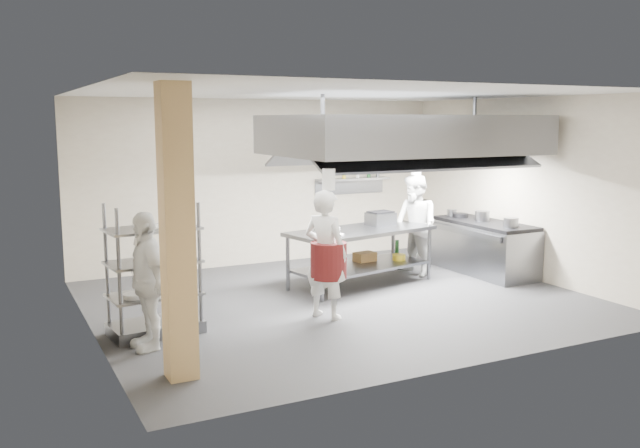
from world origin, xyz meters
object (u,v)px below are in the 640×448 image
pass_rack (154,269)px  chef_line (415,225)px  island (361,257)px  stockpot (482,216)px  chef_plating (146,281)px  chef_head (326,254)px  griddle (381,219)px  cooking_range (484,249)px

pass_rack → chef_line: 4.86m
island → stockpot: 2.41m
stockpot → chef_plating: bearing=-166.9°
chef_line → stockpot: chef_line is taller
chef_line → chef_plating: 5.20m
chef_head → griddle: 2.41m
pass_rack → chef_plating: pass_rack is taller
chef_line → cooking_range: bearing=66.5°
chef_line → pass_rack: bearing=-81.1°
island → griddle: (0.48, 0.19, 0.56)m
stockpot → griddle: bearing=170.4°
pass_rack → stockpot: bearing=3.1°
cooking_range → stockpot: stockpot is taller
griddle → stockpot: griddle is taller
chef_head → chef_plating: chef_head is taller
pass_rack → griddle: (4.03, 1.23, 0.20)m
island → pass_rack: bearing=-175.3°
island → chef_head: size_ratio=1.40×
cooking_range → chef_head: (-3.68, -1.17, 0.45)m
chef_plating → stockpot: chef_plating is taller
chef_head → chef_plating: bearing=64.5°
pass_rack → stockpot: (5.89, 0.92, 0.17)m
chef_line → island: bearing=-87.1°
chef_head → chef_line: bearing=-87.6°
chef_head → chef_plating: 2.41m
pass_rack → cooking_range: pass_rack is taller
cooking_range → griddle: 1.99m
chef_head → stockpot: size_ratio=6.91×
chef_line → chef_plating: (-4.91, -1.72, -0.06)m
island → chef_line: bearing=-3.2°
chef_head → chef_line: chef_head is taller
chef_plating → griddle: bearing=107.5°
island → chef_plating: (-3.75, -1.54, 0.35)m
pass_rack → chef_head: size_ratio=0.95×
chef_plating → stockpot: bearing=98.3°
chef_head → chef_line: (2.51, 1.55, -0.00)m
griddle → stockpot: bearing=-17.0°
chef_line → griddle: 0.70m
island → griddle: bearing=10.0°
stockpot → island: bearing=177.0°
island → chef_plating: 4.07m
pass_rack → chef_line: (4.71, 1.22, 0.04)m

